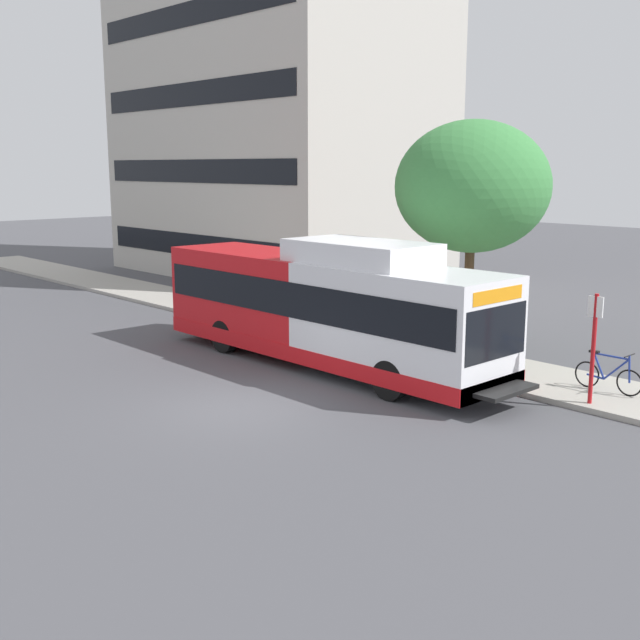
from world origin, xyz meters
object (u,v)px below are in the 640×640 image
Objects in this scene: bus_stop_sign_pole at (594,340)px; transit_bus at (325,307)px; bicycle_parked at (608,375)px; street_tree_near_stop at (472,187)px.

transit_bus is at bearing 103.74° from bus_stop_sign_pole.
transit_bus is 4.71× the size of bus_stop_sign_pole.
transit_bus is 7.69m from bicycle_parked.
bus_stop_sign_pole is 0.38× the size of street_tree_near_stop.
bus_stop_sign_pole is (1.76, -7.18, -0.05)m from transit_bus.
bicycle_parked is (1.22, 0.19, -1.09)m from bus_stop_sign_pole.
transit_bus is 1.80× the size of street_tree_near_stop.
bicycle_parked is at bearing 8.85° from bus_stop_sign_pole.
transit_bus is 6.96× the size of bicycle_parked.
transit_bus is 7.40m from bus_stop_sign_pole.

